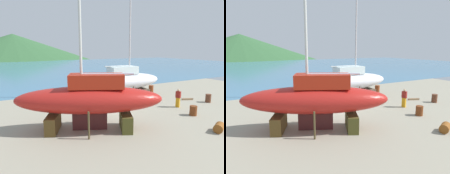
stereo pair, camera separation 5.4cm
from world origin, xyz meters
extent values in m
plane|color=gray|center=(0.00, -4.38, 0.00)|extent=(49.29, 49.29, 0.00)
cube|color=teal|center=(0.00, 42.04, 0.00)|extent=(147.89, 68.18, 0.01)
cone|color=#326035|center=(-0.73, 111.55, 0.00)|extent=(155.77, 155.77, 26.38)
cube|color=brown|center=(5.58, 2.19, 0.52)|extent=(0.74, 2.20, 1.04)
cube|color=brown|center=(1.38, 2.27, 0.52)|extent=(0.74, 2.20, 1.04)
cylinder|color=brown|center=(3.51, 3.73, 0.82)|extent=(0.12, 0.12, 1.63)
cylinder|color=brown|center=(3.45, 0.73, 0.82)|extent=(0.12, 0.12, 1.63)
ellipsoid|color=white|center=(3.48, 2.23, 1.97)|extent=(8.46, 2.89, 1.69)
cube|color=#501011|center=(3.48, 2.23, 0.53)|extent=(2.02, 0.12, 1.18)
cube|color=silver|center=(3.06, 2.24, 3.16)|extent=(3.06, 1.70, 0.85)
cylinder|color=beige|center=(3.90, 2.22, 8.39)|extent=(0.17, 0.17, 11.31)
cylinder|color=#B5BFC1|center=(2.43, 2.25, 3.63)|extent=(2.95, 0.17, 0.12)
cube|color=#543D1C|center=(-5.48, -2.75, 0.56)|extent=(1.52, 2.18, 1.12)
cube|color=#43401A|center=(-1.06, -4.83, 0.56)|extent=(1.52, 2.18, 1.12)
cylinder|color=#4B4025|center=(-3.88, -5.08, 0.88)|extent=(0.12, 0.12, 1.75)
cylinder|color=brown|center=(-2.66, -2.50, 0.88)|extent=(0.12, 0.12, 1.75)
ellipsoid|color=#AE1E18|center=(-3.27, -3.79, 2.11)|extent=(9.94, 6.52, 1.80)
cube|color=#431A1A|center=(-3.27, -3.79, 0.58)|extent=(2.15, 1.07, 1.26)
cube|color=#AC2310|center=(-2.83, -4.00, 3.38)|extent=(3.85, 2.91, 0.90)
cylinder|color=silver|center=(-2.17, -4.31, 3.83)|extent=(3.15, 1.57, 0.12)
cube|color=orange|center=(6.07, -2.77, 0.45)|extent=(0.29, 0.38, 0.90)
cube|color=maroon|center=(6.07, -2.77, 1.21)|extent=(0.35, 0.49, 0.62)
sphere|color=tan|center=(6.07, -2.77, 1.63)|extent=(0.22, 0.22, 0.22)
cylinder|color=brown|center=(5.39, -5.09, 0.40)|extent=(0.64, 0.64, 0.80)
cylinder|color=brown|center=(10.14, -3.02, 0.42)|extent=(0.77, 0.77, 0.84)
cylinder|color=brown|center=(8.02, 3.44, 0.45)|extent=(0.81, 0.81, 0.90)
cylinder|color=brown|center=(4.10, -8.23, 0.30)|extent=(1.03, 0.89, 0.60)
cube|color=#8B6B4B|center=(9.05, -1.34, 0.09)|extent=(1.21, 0.65, 0.18)
camera|label=1|loc=(-8.25, -15.88, 5.49)|focal=32.52mm
camera|label=2|loc=(-8.21, -15.90, 5.49)|focal=32.52mm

